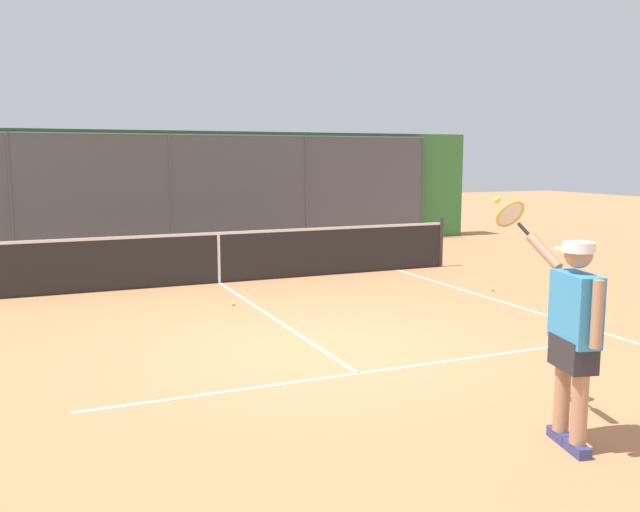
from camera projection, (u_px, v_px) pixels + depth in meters
ground_plane at (320, 348)px, 8.46m from camera, size 60.00×60.00×0.00m
court_line_markings at (366, 378)px, 7.31m from camera, size 7.68×10.76×0.01m
fence_backdrop at (166, 191)px, 17.31m from camera, size 17.31×1.37×2.99m
tennis_net at (219, 257)px, 12.79m from camera, size 9.86×0.09×1.07m
tennis_player at (573, 327)px, 5.47m from camera, size 0.34×1.43×1.99m
tennis_ball_by_sideline at (493, 289)px, 12.07m from camera, size 0.07×0.07×0.07m
tennis_ball_mid_court at (233, 303)px, 10.90m from camera, size 0.07×0.07×0.07m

